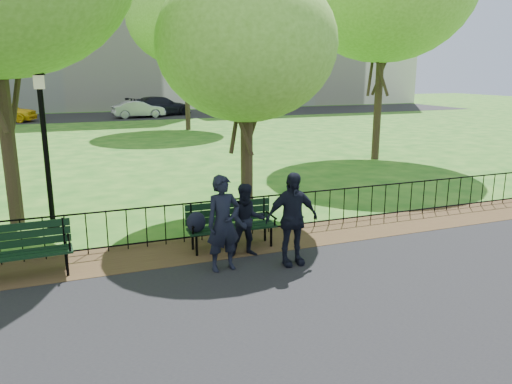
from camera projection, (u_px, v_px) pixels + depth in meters
name	position (u px, v px, depth m)	size (l,w,h in m)	color
ground	(241.00, 272.00, 9.31)	(120.00, 120.00, 0.00)	#1B5917
asphalt_path	(331.00, 372.00, 6.23)	(60.00, 9.20, 0.01)	black
dirt_strip	(217.00, 246.00, 10.67)	(60.00, 1.60, 0.01)	#3C2A18
far_street	(99.00, 117.00, 41.02)	(70.00, 9.00, 0.01)	black
iron_fence	(210.00, 218.00, 11.01)	(24.06, 0.06, 1.00)	black
park_bench_main	(218.00, 221.00, 10.34)	(1.93, 0.63, 1.06)	black
park_bench_left_a	(16.00, 246.00, 8.94)	(1.90, 0.64, 1.07)	black
lamppost	(45.00, 145.00, 11.45)	(0.33, 0.33, 3.70)	black
tree_near_e	(246.00, 44.00, 12.11)	(4.44, 4.44, 6.18)	#2D2116
tree_far_e	(185.00, 15.00, 30.30)	(7.19, 7.19, 10.01)	#2D2116
person_left	(223.00, 223.00, 9.23)	(0.66, 0.43, 1.81)	black
person_mid	(247.00, 220.00, 9.95)	(0.73, 0.38, 1.49)	black
person_right	(292.00, 219.00, 9.50)	(1.06, 0.44, 1.82)	black
taxi	(3.00, 111.00, 36.54)	(1.86, 4.62, 1.57)	yellow
sedan_silver	(138.00, 109.00, 39.82)	(1.43, 4.10, 1.35)	#A0A2A7
sedan_dark	(160.00, 106.00, 41.68)	(2.22, 5.47, 1.59)	black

